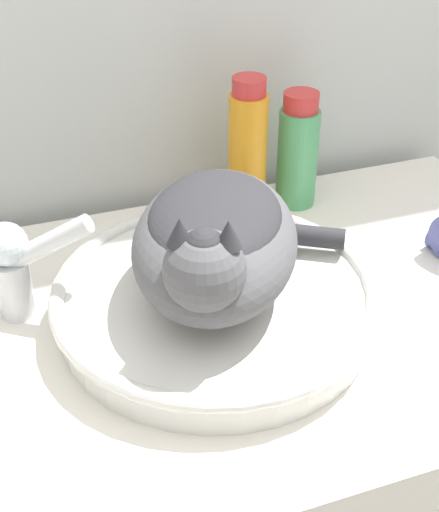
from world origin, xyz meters
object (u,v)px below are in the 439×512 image
object	(u,v)px
faucet	(17,262)
mouthwash_bottle	(298,152)
shampoo_bottle_tall	(248,150)
cat	(216,239)

from	to	relation	value
faucet	mouthwash_bottle	world-z (taller)	mouthwash_bottle
mouthwash_bottle	shampoo_bottle_tall	size ratio (longest dim) A/B	0.85
cat	faucet	bearing A→B (deg)	-89.67
cat	mouthwash_bottle	distance (m)	0.34
cat	shampoo_bottle_tall	distance (m)	0.29
mouthwash_bottle	shampoo_bottle_tall	distance (m)	0.09
faucet	mouthwash_bottle	size ratio (longest dim) A/B	0.81
cat	faucet	world-z (taller)	cat
faucet	shampoo_bottle_tall	world-z (taller)	shampoo_bottle_tall
cat	mouthwash_bottle	world-z (taller)	cat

